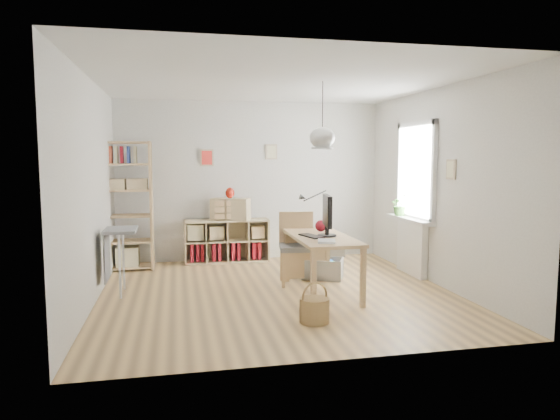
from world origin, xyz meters
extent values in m
plane|color=tan|center=(0.00, 0.00, 0.00)|extent=(4.50, 4.50, 0.00)
plane|color=white|center=(0.00, 2.25, 1.35)|extent=(4.50, 0.00, 4.50)
plane|color=white|center=(0.00, -2.25, 1.35)|extent=(4.50, 0.00, 4.50)
plane|color=white|center=(-2.25, 0.00, 1.35)|extent=(0.00, 4.50, 4.50)
plane|color=white|center=(2.25, 0.00, 1.35)|extent=(0.00, 4.50, 4.50)
plane|color=white|center=(0.00, 0.00, 2.70)|extent=(4.50, 4.50, 0.00)
cylinder|color=black|center=(0.55, -0.15, 2.36)|extent=(0.01, 0.01, 0.68)
ellipsoid|color=white|center=(0.55, -0.15, 2.00)|extent=(0.32, 0.32, 0.27)
cube|color=white|center=(2.23, 0.60, 1.55)|extent=(0.03, 1.00, 1.30)
cube|color=white|center=(2.21, 0.06, 1.55)|extent=(0.06, 0.08, 1.46)
cube|color=white|center=(2.21, 1.14, 1.55)|extent=(0.06, 0.08, 1.46)
cube|color=white|center=(2.21, 0.60, 2.24)|extent=(0.06, 1.16, 0.08)
cube|color=white|center=(2.21, 0.60, 0.86)|extent=(0.06, 1.16, 0.08)
cube|color=white|center=(2.19, 0.60, 0.40)|extent=(0.10, 0.80, 0.80)
cube|color=white|center=(2.14, 0.60, 0.83)|extent=(0.22, 1.20, 0.06)
cube|color=tan|center=(0.55, -0.15, 0.73)|extent=(0.70, 1.50, 0.04)
cube|color=tan|center=(0.25, -0.85, 0.35)|extent=(0.06, 0.06, 0.71)
cube|color=tan|center=(0.25, 0.55, 0.35)|extent=(0.06, 0.06, 0.71)
cube|color=tan|center=(0.85, -0.85, 0.35)|extent=(0.06, 0.06, 0.71)
cube|color=tan|center=(0.85, 0.55, 0.35)|extent=(0.06, 0.06, 0.71)
cube|color=beige|center=(-0.45, 2.04, 0.01)|extent=(1.40, 0.38, 0.03)
cube|color=beige|center=(-0.45, 2.04, 0.70)|extent=(1.40, 0.38, 0.03)
cube|color=beige|center=(-1.14, 2.04, 0.36)|extent=(0.03, 0.38, 0.72)
cube|color=beige|center=(0.23, 2.04, 0.36)|extent=(0.03, 0.38, 0.72)
cube|color=beige|center=(-0.45, 2.22, 0.36)|extent=(1.40, 0.02, 0.72)
cube|color=maroon|center=(-1.03, 2.06, 0.19)|extent=(0.06, 0.26, 0.30)
cube|color=maroon|center=(-0.94, 2.06, 0.19)|extent=(0.05, 0.26, 0.30)
cube|color=maroon|center=(-0.86, 2.06, 0.19)|extent=(0.05, 0.26, 0.30)
cube|color=maroon|center=(-0.67, 2.06, 0.19)|extent=(0.05, 0.26, 0.30)
cube|color=maroon|center=(-0.58, 2.06, 0.19)|extent=(0.05, 0.26, 0.30)
cube|color=maroon|center=(-0.35, 2.06, 0.19)|extent=(0.06, 0.26, 0.30)
cube|color=maroon|center=(-0.26, 2.06, 0.19)|extent=(0.06, 0.26, 0.30)
cube|color=maroon|center=(0.00, 2.06, 0.19)|extent=(0.06, 0.26, 0.30)
cube|color=maroon|center=(0.09, 2.06, 0.19)|extent=(0.05, 0.26, 0.30)
cube|color=tan|center=(-2.41, 1.80, 1.00)|extent=(0.04, 0.38, 2.00)
cube|color=tan|center=(-1.65, 1.80, 1.00)|extent=(0.04, 0.38, 2.00)
cube|color=tan|center=(-2.03, 1.80, 0.05)|extent=(0.76, 0.38, 0.03)
cube|color=tan|center=(-2.03, 1.80, 0.45)|extent=(0.76, 0.38, 0.03)
cube|color=tan|center=(-2.03, 1.80, 0.85)|extent=(0.76, 0.38, 0.03)
cube|color=tan|center=(-2.03, 1.80, 1.25)|extent=(0.76, 0.38, 0.03)
cube|color=tan|center=(-2.03, 1.80, 1.65)|extent=(0.76, 0.38, 0.03)
cube|color=tan|center=(-2.03, 1.80, 1.98)|extent=(0.76, 0.38, 0.03)
cube|color=navy|center=(-2.31, 1.80, 1.79)|extent=(0.04, 0.18, 0.26)
cube|color=maroon|center=(-2.23, 1.80, 1.79)|extent=(0.04, 0.18, 0.26)
cube|color=#F6F0BC|center=(-2.15, 1.80, 1.79)|extent=(0.04, 0.18, 0.26)
cube|color=maroon|center=(-2.07, 1.80, 1.79)|extent=(0.04, 0.18, 0.26)
cube|color=navy|center=(-1.97, 1.80, 1.79)|extent=(0.04, 0.18, 0.26)
cube|color=#F6F0BC|center=(-1.87, 1.80, 1.79)|extent=(0.04, 0.18, 0.26)
cube|color=gray|center=(-1.97, 0.35, 0.83)|extent=(0.40, 0.55, 0.04)
cylinder|color=white|center=(-1.97, 0.13, 0.41)|extent=(0.03, 0.03, 0.82)
cylinder|color=white|center=(-1.97, 0.57, 0.41)|extent=(0.03, 0.03, 0.82)
cube|color=gray|center=(-2.15, 0.35, 0.50)|extent=(0.02, 0.50, 0.62)
cube|color=gray|center=(0.36, 0.38, 0.52)|extent=(0.55, 0.55, 0.07)
cube|color=tan|center=(0.13, 0.21, 0.24)|extent=(0.05, 0.05, 0.48)
cube|color=tan|center=(0.19, 0.62, 0.24)|extent=(0.05, 0.05, 0.48)
cube|color=tan|center=(0.54, 0.15, 0.24)|extent=(0.05, 0.05, 0.48)
cube|color=tan|center=(0.60, 0.56, 0.24)|extent=(0.05, 0.05, 0.48)
cube|color=tan|center=(0.40, 0.60, 0.77)|extent=(0.48, 0.11, 0.44)
cylinder|color=olive|center=(0.16, -1.24, 0.13)|extent=(0.32, 0.32, 0.26)
torus|color=olive|center=(0.16, -1.24, 0.28)|extent=(0.31, 0.12, 0.32)
cube|color=beige|center=(0.81, 0.62, 0.01)|extent=(0.68, 0.59, 0.02)
cube|color=beige|center=(0.56, 0.74, 0.15)|extent=(0.18, 0.36, 0.29)
cube|color=beige|center=(1.05, 0.51, 0.15)|extent=(0.18, 0.36, 0.29)
cube|color=beige|center=(0.73, 0.45, 0.15)|extent=(0.52, 0.25, 0.29)
cube|color=beige|center=(0.88, 0.79, 0.15)|extent=(0.52, 0.25, 0.29)
cube|color=beige|center=(0.95, 0.94, 0.42)|extent=(0.59, 0.40, 0.36)
sphere|color=yellow|center=(0.66, 0.63, 0.21)|extent=(0.13, 0.13, 0.13)
sphere|color=#174DA3|center=(0.91, 0.63, 0.21)|extent=(0.13, 0.13, 0.13)
sphere|color=orange|center=(0.78, 0.61, 0.21)|extent=(0.13, 0.13, 0.13)
sphere|color=green|center=(0.92, 0.49, 0.21)|extent=(0.13, 0.13, 0.13)
cylinder|color=black|center=(0.61, -0.18, 0.76)|extent=(0.24, 0.24, 0.02)
cylinder|color=black|center=(0.61, -0.18, 0.83)|extent=(0.06, 0.06, 0.11)
cube|color=black|center=(0.61, -0.18, 1.08)|extent=(0.17, 0.61, 0.40)
cube|color=black|center=(0.41, -0.18, 0.76)|extent=(0.26, 0.43, 0.02)
cylinder|color=black|center=(0.82, 0.45, 0.77)|extent=(0.07, 0.07, 0.05)
cylinder|color=black|center=(0.82, 0.45, 1.00)|extent=(0.02, 0.02, 0.46)
cone|color=black|center=(0.43, 0.34, 1.21)|extent=(0.11, 0.08, 0.11)
sphere|color=#550B15|center=(0.66, 0.24, 0.83)|extent=(0.15, 0.15, 0.15)
cube|color=white|center=(0.48, -0.61, 0.76)|extent=(0.27, 0.31, 0.03)
cube|color=beige|center=(-0.38, 2.04, 0.90)|extent=(0.69, 0.51, 0.36)
ellipsoid|color=maroon|center=(-0.39, 2.04, 1.17)|extent=(0.15, 0.15, 0.18)
imported|color=#3B712A|center=(2.12, 0.89, 1.03)|extent=(0.33, 0.29, 0.33)
camera|label=1|loc=(-1.26, -6.23, 1.75)|focal=32.00mm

